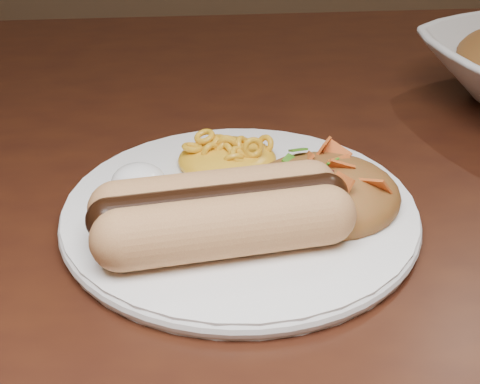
{
  "coord_description": "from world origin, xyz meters",
  "views": [
    {
      "loc": [
        -0.01,
        -0.47,
        1.01
      ],
      "look_at": [
        0.02,
        -0.07,
        0.77
      ],
      "focal_mm": 50.0,
      "sensor_mm": 36.0,
      "label": 1
    }
  ],
  "objects": [
    {
      "name": "table",
      "position": [
        0.0,
        0.0,
        0.66
      ],
      "size": [
        1.6,
        0.9,
        0.75
      ],
      "color": "black",
      "rests_on": "floor"
    },
    {
      "name": "plate",
      "position": [
        0.02,
        -0.07,
        0.76
      ],
      "size": [
        0.27,
        0.27,
        0.01
      ],
      "primitive_type": "cylinder",
      "rotation": [
        0.0,
        0.0,
        0.07
      ],
      "color": "white",
      "rests_on": "table"
    },
    {
      "name": "hotdog",
      "position": [
        0.01,
        -0.11,
        0.78
      ],
      "size": [
        0.14,
        0.09,
        0.04
      ],
      "rotation": [
        0.0,
        0.0,
        0.13
      ],
      "color": "tan",
      "rests_on": "plate"
    },
    {
      "name": "mac_and_cheese",
      "position": [
        0.02,
        -0.01,
        0.78
      ],
      "size": [
        0.09,
        0.09,
        0.03
      ],
      "primitive_type": "ellipsoid",
      "rotation": [
        0.0,
        0.0,
        -0.22
      ],
      "color": "yellow",
      "rests_on": "plate"
    },
    {
      "name": "sour_cream",
      "position": [
        -0.05,
        -0.04,
        0.78
      ],
      "size": [
        0.04,
        0.04,
        0.02
      ],
      "primitive_type": "ellipsoid",
      "rotation": [
        0.0,
        0.0,
        -0.05
      ],
      "color": "white",
      "rests_on": "plate"
    },
    {
      "name": "taco_salad",
      "position": [
        0.08,
        -0.07,
        0.78
      ],
      "size": [
        0.11,
        0.1,
        0.05
      ],
      "rotation": [
        0.0,
        0.0,
        0.19
      ],
      "color": "#AC3118",
      "rests_on": "plate"
    }
  ]
}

